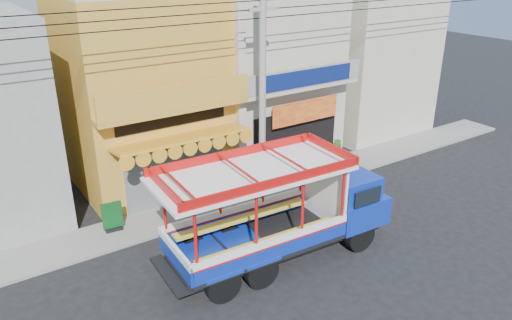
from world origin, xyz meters
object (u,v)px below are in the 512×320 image
(potted_plant_a, at_px, (299,171))
(potted_plant_b, at_px, (339,151))
(green_sign, at_px, (113,219))
(utility_pole, at_px, (266,80))
(songthaew_truck, at_px, (293,207))

(potted_plant_a, distance_m, potted_plant_b, 2.90)
(potted_plant_a, bearing_deg, potted_plant_b, -18.05)
(potted_plant_b, bearing_deg, green_sign, 37.49)
(utility_pole, distance_m, songthaew_truck, 5.17)
(potted_plant_a, bearing_deg, green_sign, 148.99)
(potted_plant_a, bearing_deg, utility_pole, 165.18)
(songthaew_truck, height_order, potted_plant_a, songthaew_truck)
(green_sign, height_order, potted_plant_a, green_sign)
(green_sign, height_order, potted_plant_b, potted_plant_b)
(songthaew_truck, bearing_deg, utility_pole, 68.36)
(utility_pole, distance_m, green_sign, 7.58)
(green_sign, distance_m, potted_plant_b, 11.12)
(green_sign, xyz_separation_m, potted_plant_a, (8.27, -0.37, -0.03))
(potted_plant_a, xyz_separation_m, potted_plant_b, (2.85, 0.52, 0.12))
(potted_plant_b, bearing_deg, potted_plant_a, 47.11)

